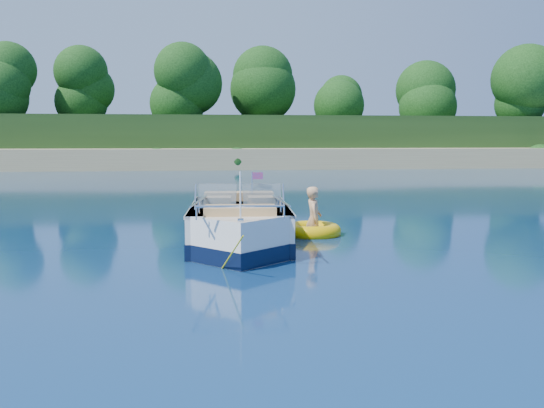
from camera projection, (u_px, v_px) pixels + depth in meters
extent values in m
plane|color=#0A1E46|center=(389.00, 289.00, 8.95)|extent=(160.00, 160.00, 0.00)
cube|color=tan|center=(231.00, 161.00, 46.36)|extent=(170.00, 8.00, 2.00)
cube|color=black|center=(217.00, 149.00, 72.93)|extent=(170.00, 56.00, 6.00)
cylinder|color=black|center=(228.00, 126.00, 50.01)|extent=(0.44, 0.44, 3.60)
sphere|color=black|center=(227.00, 84.00, 49.64)|extent=(5.94, 5.94, 5.94)
cylinder|color=black|center=(468.00, 132.00, 50.64)|extent=(0.44, 0.44, 2.60)
sphere|color=black|center=(469.00, 102.00, 50.38)|extent=(4.29, 4.29, 4.29)
cube|color=white|center=(239.00, 229.00, 12.80)|extent=(2.23, 3.88, 1.04)
cube|color=white|center=(240.00, 244.00, 11.04)|extent=(1.98, 1.98, 1.04)
cube|color=black|center=(240.00, 236.00, 12.82)|extent=(2.27, 3.92, 0.30)
cube|color=black|center=(240.00, 252.00, 11.05)|extent=(2.02, 2.02, 0.30)
cube|color=tan|center=(239.00, 214.00, 13.06)|extent=(1.76, 2.73, 0.10)
cube|color=white|center=(239.00, 206.00, 12.75)|extent=(2.27, 3.88, 0.06)
cube|color=black|center=(239.00, 215.00, 14.83)|extent=(0.57, 0.38, 0.89)
cube|color=#8C9EA5|center=(217.00, 196.00, 12.00)|extent=(0.81, 0.42, 0.48)
cube|color=#8C9EA5|center=(262.00, 196.00, 12.05)|extent=(0.79, 0.32, 0.48)
cube|color=tan|center=(218.00, 206.00, 12.47)|extent=(0.58, 0.58, 0.40)
cube|color=tan|center=(261.00, 206.00, 12.53)|extent=(0.58, 0.58, 0.40)
cube|color=tan|center=(239.00, 200.00, 13.73)|extent=(1.58, 0.65, 0.38)
cube|color=tan|center=(240.00, 215.00, 11.17)|extent=(1.36, 0.83, 0.34)
cylinder|color=white|center=(240.00, 196.00, 10.19)|extent=(0.03, 0.03, 0.84)
cube|color=red|center=(257.00, 176.00, 12.01)|extent=(0.22, 0.03, 0.14)
cube|color=silver|center=(241.00, 220.00, 10.18)|extent=(0.10, 0.07, 0.05)
cylinder|color=yellow|center=(232.00, 253.00, 9.88)|extent=(0.32, 1.04, 0.76)
torus|color=#E7B205|center=(312.00, 231.00, 13.97)|extent=(1.49, 1.49, 0.36)
torus|color=red|center=(312.00, 230.00, 13.96)|extent=(1.22, 1.22, 0.12)
imported|color=tan|center=(313.00, 235.00, 13.94)|extent=(0.46, 0.86, 1.62)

